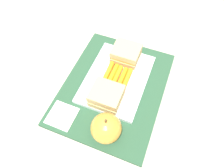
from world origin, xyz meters
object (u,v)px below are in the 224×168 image
at_px(paper_napkin, 62,116).
at_px(apple, 106,128).
at_px(sandwich_half_right, 106,96).
at_px(food_tray, 117,79).
at_px(sandwich_half_left, 126,54).
at_px(carrot_sticks_bundle, 117,76).

bearing_deg(paper_napkin, apple, 89.46).
bearing_deg(sandwich_half_right, food_tray, 180.00).
bearing_deg(paper_napkin, sandwich_half_left, 158.48).
height_order(food_tray, carrot_sticks_bundle, carrot_sticks_bundle).
xyz_separation_m(sandwich_half_left, apple, (0.24, 0.03, 0.00)).
xyz_separation_m(sandwich_half_left, sandwich_half_right, (0.16, 0.00, 0.00)).
height_order(sandwich_half_right, apple, apple).
bearing_deg(food_tray, apple, 11.82).
relative_size(sandwich_half_right, paper_napkin, 1.14).
xyz_separation_m(carrot_sticks_bundle, paper_napkin, (0.16, -0.09, -0.02)).
distance_m(food_tray, sandwich_half_right, 0.08).
xyz_separation_m(food_tray, sandwich_half_left, (-0.08, 0.00, 0.03)).
distance_m(food_tray, carrot_sticks_bundle, 0.01).
relative_size(sandwich_half_right, apple, 0.93).
distance_m(sandwich_half_right, paper_napkin, 0.13).
relative_size(carrot_sticks_bundle, apple, 0.92).
distance_m(sandwich_half_left, carrot_sticks_bundle, 0.08).
bearing_deg(food_tray, sandwich_half_right, 0.00).
xyz_separation_m(apple, paper_napkin, (-0.00, -0.13, -0.04)).
relative_size(food_tray, sandwich_half_right, 2.88).
height_order(food_tray, apple, apple).
distance_m(food_tray, apple, 0.17).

